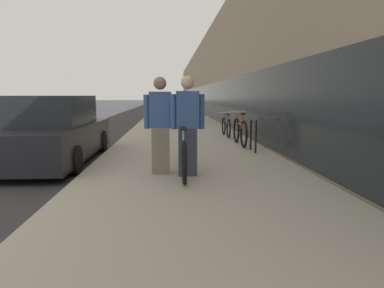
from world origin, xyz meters
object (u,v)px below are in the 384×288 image
person_rider (188,126)px  person_bystander (161,126)px  bike_rack_hoop (253,132)px  cruiser_bike_middle (226,126)px  tandem_bicycle (182,151)px  parked_sedan_curbside (53,132)px  cruiser_bike_nearest (240,131)px

person_rider → person_bystander: person_rider is taller
bike_rack_hoop → cruiser_bike_middle: 3.41m
bike_rack_hoop → person_rider: bearing=-125.8°
tandem_bicycle → cruiser_bike_middle: 5.91m
cruiser_bike_middle → parked_sedan_curbside: parked_sedan_curbside is taller
parked_sedan_curbside → tandem_bicycle: bearing=-29.8°
cruiser_bike_nearest → cruiser_bike_middle: 2.23m
cruiser_bike_middle → parked_sedan_curbside: 6.20m
person_rider → person_bystander: 0.54m
person_rider → tandem_bicycle: bearing=104.1°
tandem_bicycle → bike_rack_hoop: size_ratio=3.29×
person_rider → cruiser_bike_middle: size_ratio=1.05×
parked_sedan_curbside → person_bystander: bearing=-35.8°
tandem_bicycle → cruiser_bike_middle: bearing=72.3°
tandem_bicycle → parked_sedan_curbside: (-3.03, 1.73, 0.20)m
cruiser_bike_nearest → person_rider: bearing=-115.0°
person_bystander → bike_rack_hoop: size_ratio=2.14×
bike_rack_hoop → cruiser_bike_middle: bearing=92.7°
person_bystander → parked_sedan_curbside: (-2.62, 1.89, -0.32)m
person_rider → cruiser_bike_middle: (1.70, 5.98, -0.56)m
tandem_bicycle → person_bystander: person_bystander is taller
person_rider → person_bystander: bearing=157.8°
cruiser_bike_middle → bike_rack_hoop: bearing=-87.3°
person_bystander → cruiser_bike_middle: person_bystander is taller
bike_rack_hoop → tandem_bicycle: bearing=-131.3°
cruiser_bike_nearest → parked_sedan_curbside: parked_sedan_curbside is taller
tandem_bicycle → person_bystander: bearing=-159.4°
cruiser_bike_nearest → parked_sedan_curbside: 5.15m
cruiser_bike_middle → parked_sedan_curbside: size_ratio=0.37×
person_rider → cruiser_bike_nearest: 4.17m
parked_sedan_curbside → cruiser_bike_nearest: bearing=18.9°
person_bystander → parked_sedan_curbside: size_ratio=0.39×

